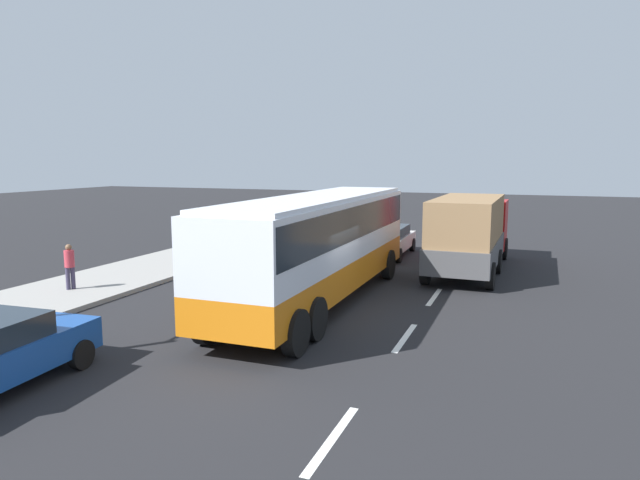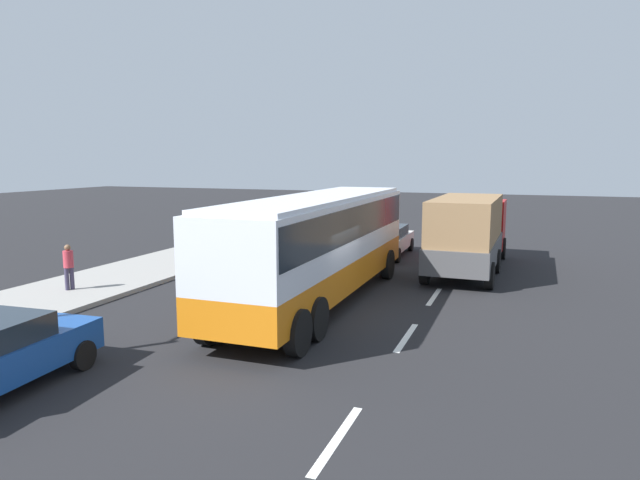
{
  "view_description": "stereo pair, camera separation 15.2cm",
  "coord_description": "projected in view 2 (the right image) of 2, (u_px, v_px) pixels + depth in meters",
  "views": [
    {
      "loc": [
        -14.73,
        -5.55,
        4.48
      ],
      "look_at": [
        2.03,
        0.82,
        1.87
      ],
      "focal_mm": 31.32,
      "sensor_mm": 36.0,
      "label": 1
    },
    {
      "loc": [
        -14.79,
        -5.4,
        4.48
      ],
      "look_at": [
        2.03,
        0.82,
        1.87
      ],
      "focal_mm": 31.32,
      "sensor_mm": 36.0,
      "label": 2
    }
  ],
  "objects": [
    {
      "name": "pedestrian_near_curb",
      "position": [
        69.0,
        264.0,
        18.51
      ],
      "size": [
        0.32,
        0.32,
        1.53
      ],
      "rotation": [
        0.0,
        0.0,
        1.05
      ],
      "color": "#38334C",
      "rests_on": "sidewalk_curb"
    },
    {
      "name": "cargo_truck",
      "position": [
        469.0,
        230.0,
        22.32
      ],
      "size": [
        8.22,
        2.69,
        3.01
      ],
      "rotation": [
        0.0,
        0.0,
        -0.02
      ],
      "color": "red",
      "rests_on": "ground_plane"
    },
    {
      "name": "coach_bus",
      "position": [
        320.0,
        237.0,
        17.2
      ],
      "size": [
        11.69,
        2.67,
        3.36
      ],
      "rotation": [
        0.0,
        0.0,
        0.0
      ],
      "color": "orange",
      "rests_on": "ground_plane"
    },
    {
      "name": "lane_centreline",
      "position": [
        430.0,
        303.0,
        17.47
      ],
      "size": [
        44.64,
        0.16,
        0.01
      ],
      "color": "white",
      "rests_on": "ground_plane"
    },
    {
      "name": "ground_plane",
      "position": [
        322.0,
        314.0,
        16.23
      ],
      "size": [
        120.0,
        120.0,
        0.0
      ],
      "primitive_type": "plane",
      "color": "black"
    },
    {
      "name": "sidewalk_curb",
      "position": [
        83.0,
        288.0,
        19.24
      ],
      "size": [
        80.0,
        4.0,
        0.15
      ],
      "primitive_type": "cube",
      "color": "gray",
      "rests_on": "ground_plane"
    },
    {
      "name": "car_white_minivan",
      "position": [
        387.0,
        240.0,
        25.96
      ],
      "size": [
        4.59,
        1.94,
        1.4
      ],
      "rotation": [
        0.0,
        0.0,
        0.02
      ],
      "color": "white",
      "rests_on": "ground_plane"
    }
  ]
}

